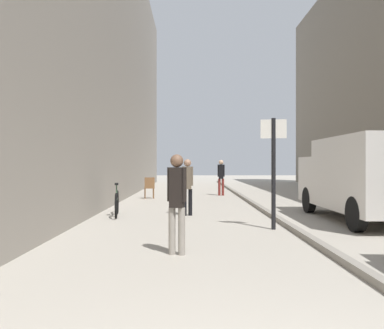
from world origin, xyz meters
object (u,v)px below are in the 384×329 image
(delivery_van, at_px, (362,176))
(bicycle_leaning, at_px, (117,203))
(pedestrian_main_foreground, at_px, (177,197))
(pedestrian_far_crossing, at_px, (187,183))
(street_sign_post, at_px, (274,163))
(cafe_chair_near_window, at_px, (149,186))
(pedestrian_mid_block, at_px, (221,175))

(delivery_van, distance_m, bicycle_leaning, 6.90)
(pedestrian_main_foreground, xyz_separation_m, pedestrian_far_crossing, (0.15, 5.12, -0.01))
(delivery_van, relative_size, street_sign_post, 1.98)
(bicycle_leaning, height_order, cafe_chair_near_window, bicycle_leaning)
(pedestrian_main_foreground, height_order, delivery_van, delivery_van)
(street_sign_post, xyz_separation_m, bicycle_leaning, (-4.10, 2.41, -1.16))
(pedestrian_mid_block, height_order, delivery_van, delivery_van)
(pedestrian_mid_block, height_order, cafe_chair_near_window, pedestrian_mid_block)
(delivery_van, bearing_deg, pedestrian_mid_block, 109.74)
(pedestrian_main_foreground, bearing_deg, cafe_chair_near_window, -66.97)
(street_sign_post, relative_size, cafe_chair_near_window, 2.77)
(pedestrian_main_foreground, distance_m, pedestrian_far_crossing, 5.12)
(pedestrian_far_crossing, xyz_separation_m, street_sign_post, (2.03, -2.53, 0.58))
(street_sign_post, distance_m, bicycle_leaning, 4.89)
(delivery_van, xyz_separation_m, cafe_chair_near_window, (-6.42, 6.95, -0.66))
(pedestrian_main_foreground, bearing_deg, bicycle_leaning, -54.07)
(pedestrian_far_crossing, xyz_separation_m, delivery_van, (4.70, -1.15, 0.24))
(delivery_van, relative_size, bicycle_leaning, 2.92)
(pedestrian_mid_block, xyz_separation_m, delivery_van, (3.12, -8.69, 0.21))
(delivery_van, distance_m, street_sign_post, 3.03)
(pedestrian_mid_block, bearing_deg, pedestrian_far_crossing, -94.19)
(street_sign_post, bearing_deg, pedestrian_mid_block, -79.66)
(pedestrian_main_foreground, xyz_separation_m, pedestrian_mid_block, (1.73, 12.65, 0.02))
(pedestrian_far_crossing, xyz_separation_m, bicycle_leaning, (-2.07, -0.12, -0.58))
(delivery_van, height_order, street_sign_post, street_sign_post)
(delivery_van, bearing_deg, street_sign_post, -152.81)
(pedestrian_mid_block, bearing_deg, cafe_chair_near_window, -144.56)
(pedestrian_mid_block, height_order, street_sign_post, street_sign_post)
(pedestrian_mid_block, height_order, pedestrian_far_crossing, pedestrian_mid_block)
(pedestrian_far_crossing, relative_size, delivery_van, 0.32)
(pedestrian_main_foreground, relative_size, pedestrian_far_crossing, 1.01)
(delivery_van, height_order, bicycle_leaning, delivery_van)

